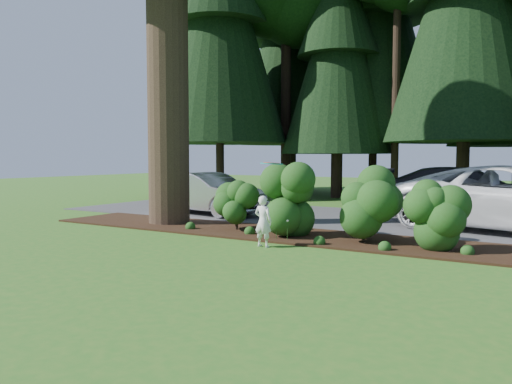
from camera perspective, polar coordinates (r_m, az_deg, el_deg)
ground at (r=10.13m, az=-2.77°, el=-7.65°), size 80.00×80.00×0.00m
mulch_bed at (r=12.90m, az=5.35°, el=-5.02°), size 16.00×2.50×0.05m
driveway at (r=16.80m, az=11.69°, el=-3.02°), size 22.00×6.00×0.03m
shrub_row at (r=12.39m, az=8.35°, el=-1.77°), size 6.53×1.60×1.61m
lily_cluster at (r=12.23m, az=2.36°, el=-3.28°), size 0.69×0.09×0.57m
car_silver_wagon at (r=17.81m, az=-5.48°, el=-0.14°), size 4.67×2.36×1.47m
car_dark_suv at (r=18.25m, az=22.93°, el=-0.00°), size 6.08×3.16×1.68m
child at (r=11.35m, az=0.82°, el=-3.38°), size 0.43×0.29×1.17m
frisbee at (r=11.47m, az=1.81°, el=3.28°), size 0.53×0.53×0.07m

